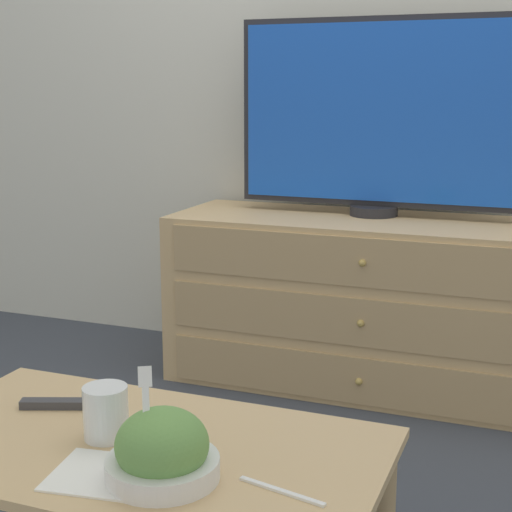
# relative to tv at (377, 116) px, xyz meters

# --- Properties ---
(ground_plane) EXTENTS (12.00, 12.00, 0.00)m
(ground_plane) POSITION_rel_tv_xyz_m (0.04, 0.19, -0.96)
(ground_plane) COLOR #383D47
(wall_back) EXTENTS (12.00, 0.05, 2.60)m
(wall_back) POSITION_rel_tv_xyz_m (0.04, 0.21, 0.34)
(wall_back) COLOR silver
(wall_back) RESTS_ON ground_plane
(dresser) EXTENTS (1.47, 0.51, 0.61)m
(dresser) POSITION_rel_tv_xyz_m (0.04, -0.09, -0.66)
(dresser) COLOR tan
(dresser) RESTS_ON ground_plane
(tv) EXTENTS (0.99, 0.17, 0.69)m
(tv) POSITION_rel_tv_xyz_m (0.00, 0.00, 0.00)
(tv) COLOR #232328
(tv) RESTS_ON dresser
(coffee_table) EXTENTS (0.94, 0.52, 0.39)m
(coffee_table) POSITION_rel_tv_xyz_m (-0.10, -1.54, -0.62)
(coffee_table) COLOR tan
(coffee_table) RESTS_ON ground_plane
(takeout_bowl) EXTENTS (0.20, 0.20, 0.20)m
(takeout_bowl) POSITION_rel_tv_xyz_m (0.01, -1.64, -0.51)
(takeout_bowl) COLOR silver
(takeout_bowl) RESTS_ON coffee_table
(drink_cup) EXTENTS (0.09, 0.09, 0.10)m
(drink_cup) POSITION_rel_tv_xyz_m (-0.17, -1.54, -0.52)
(drink_cup) COLOR #9E6638
(drink_cup) RESTS_ON coffee_table
(napkin) EXTENTS (0.18, 0.18, 0.00)m
(napkin) POSITION_rel_tv_xyz_m (-0.10, -1.67, -0.56)
(napkin) COLOR white
(napkin) RESTS_ON coffee_table
(knife) EXTENTS (0.16, 0.05, 0.01)m
(knife) POSITION_rel_tv_xyz_m (0.22, -1.61, -0.56)
(knife) COLOR white
(knife) RESTS_ON coffee_table
(remote_control) EXTENTS (0.15, 0.08, 0.02)m
(remote_control) POSITION_rel_tv_xyz_m (-0.35, -1.45, -0.56)
(remote_control) COLOR #38383D
(remote_control) RESTS_ON coffee_table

